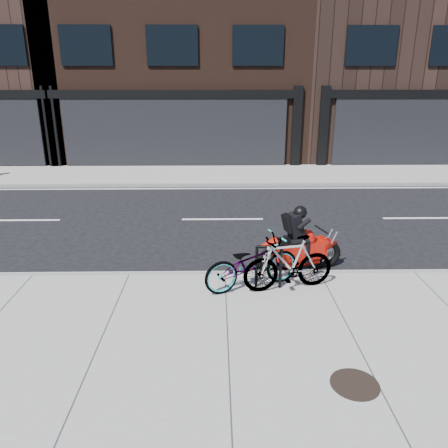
{
  "coord_description": "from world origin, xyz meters",
  "views": [
    {
      "loc": [
        -0.16,
        -10.27,
        4.09
      ],
      "look_at": [
        -0.0,
        -1.03,
        0.9
      ],
      "focal_mm": 35.0,
      "sensor_mm": 36.0,
      "label": 1
    }
  ],
  "objects_px": {
    "bike_rack": "(269,263)",
    "motorcycle": "(304,245)",
    "bicycle_rear": "(288,263)",
    "manhole_cover": "(355,384)",
    "bicycle_front": "(252,263)"
  },
  "relations": [
    {
      "from": "bike_rack",
      "to": "motorcycle",
      "type": "xyz_separation_m",
      "value": [
        0.88,
        1.03,
        -0.03
      ]
    },
    {
      "from": "bicycle_rear",
      "to": "manhole_cover",
      "type": "relative_size",
      "value": 2.72
    },
    {
      "from": "bicycle_rear",
      "to": "motorcycle",
      "type": "relative_size",
      "value": 0.92
    },
    {
      "from": "bicycle_rear",
      "to": "motorcycle",
      "type": "height_order",
      "value": "motorcycle"
    },
    {
      "from": "bicycle_front",
      "to": "motorcycle",
      "type": "relative_size",
      "value": 1.0
    },
    {
      "from": "bicycle_front",
      "to": "bike_rack",
      "type": "bearing_deg",
      "value": -112.09
    },
    {
      "from": "motorcycle",
      "to": "bike_rack",
      "type": "bearing_deg",
      "value": -147.27
    },
    {
      "from": "motorcycle",
      "to": "manhole_cover",
      "type": "xyz_separation_m",
      "value": [
        -0.02,
        -3.89,
        -0.47
      ]
    },
    {
      "from": "bicycle_rear",
      "to": "bike_rack",
      "type": "bearing_deg",
      "value": -112.66
    },
    {
      "from": "bicycle_rear",
      "to": "motorcycle",
      "type": "xyz_separation_m",
      "value": [
        0.51,
        1.1,
        -0.06
      ]
    },
    {
      "from": "bike_rack",
      "to": "manhole_cover",
      "type": "bearing_deg",
      "value": -73.36
    },
    {
      "from": "bike_rack",
      "to": "bicycle_front",
      "type": "bearing_deg",
      "value": 180.0
    },
    {
      "from": "bike_rack",
      "to": "manhole_cover",
      "type": "xyz_separation_m",
      "value": [
        0.85,
        -2.86,
        -0.51
      ]
    },
    {
      "from": "bike_rack",
      "to": "bicycle_rear",
      "type": "distance_m",
      "value": 0.38
    },
    {
      "from": "bicycle_front",
      "to": "bicycle_rear",
      "type": "distance_m",
      "value": 0.69
    }
  ]
}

